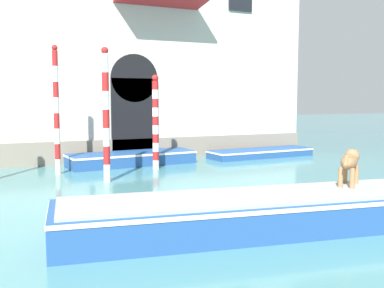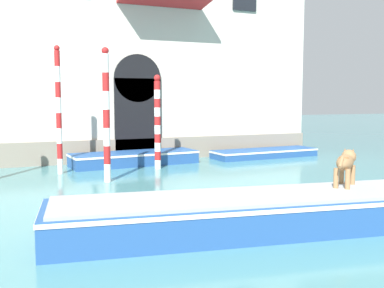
{
  "view_description": "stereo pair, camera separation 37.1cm",
  "coord_description": "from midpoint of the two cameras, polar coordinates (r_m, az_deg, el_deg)",
  "views": [
    {
      "loc": [
        -6.64,
        -0.72,
        2.61
      ],
      "look_at": [
        -0.98,
        12.09,
        1.2
      ],
      "focal_mm": 42.0,
      "sensor_mm": 36.0,
      "label": 1
    },
    {
      "loc": [
        -6.3,
        -0.86,
        2.61
      ],
      "look_at": [
        -0.98,
        12.09,
        1.2
      ],
      "focal_mm": 42.0,
      "sensor_mm": 36.0,
      "label": 2
    }
  ],
  "objects": [
    {
      "name": "boat_moored_far",
      "position": [
        20.48,
        8.22,
        -1.09
      ],
      "size": [
        5.03,
        1.73,
        0.36
      ],
      "rotation": [
        0.0,
        0.0,
        0.07
      ],
      "color": "#234C8C",
      "rests_on": "ground_plane"
    },
    {
      "name": "mooring_pole_2",
      "position": [
        14.2,
        -11.61,
        3.63
      ],
      "size": [
        0.22,
        0.22,
        4.19
      ],
      "color": "white",
      "rests_on": "ground_plane"
    },
    {
      "name": "boat_moored_near_palazzo",
      "position": [
        17.98,
        -8.21,
        -1.79
      ],
      "size": [
        5.15,
        2.0,
        0.51
      ],
      "rotation": [
        0.0,
        0.0,
        0.09
      ],
      "color": "#234C8C",
      "rests_on": "ground_plane"
    },
    {
      "name": "dog_on_deck",
      "position": [
        10.32,
        18.41,
        -2.17
      ],
      "size": [
        0.97,
        0.82,
        0.78
      ],
      "rotation": [
        0.0,
        0.0,
        0.67
      ],
      "color": "#997047",
      "rests_on": "boat_foreground"
    },
    {
      "name": "mooring_pole_0",
      "position": [
        16.16,
        -17.47,
        4.15
      ],
      "size": [
        0.2,
        0.2,
        4.44
      ],
      "color": "white",
      "rests_on": "ground_plane"
    },
    {
      "name": "boat_foreground",
      "position": [
        9.15,
        8.81,
        -8.37
      ],
      "size": [
        8.68,
        3.06,
        0.74
      ],
      "rotation": [
        0.0,
        0.0,
        -0.15
      ],
      "color": "#234C8C",
      "rests_on": "ground_plane"
    },
    {
      "name": "mooring_pole_1",
      "position": [
        16.72,
        -5.29,
        2.83
      ],
      "size": [
        0.24,
        0.24,
        3.5
      ],
      "color": "white",
      "rests_on": "ground_plane"
    }
  ]
}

